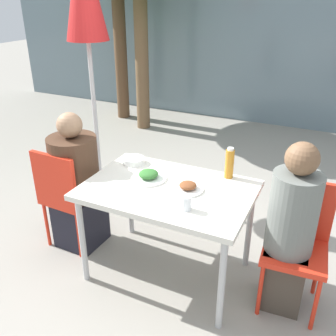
% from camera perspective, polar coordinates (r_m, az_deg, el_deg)
% --- Properties ---
extents(ground_plane, '(24.00, 24.00, 0.00)m').
position_cam_1_polar(ground_plane, '(3.01, 0.00, -15.42)').
color(ground_plane, gray).
extents(building_facade, '(10.00, 0.20, 3.00)m').
position_cam_1_polar(building_facade, '(6.12, 17.23, 20.09)').
color(building_facade, slate).
rests_on(building_facade, ground).
extents(dining_table, '(1.16, 0.79, 0.74)m').
position_cam_1_polar(dining_table, '(2.62, 0.00, -4.29)').
color(dining_table, silver).
rests_on(dining_table, ground).
extents(chair_left, '(0.42, 0.42, 0.87)m').
position_cam_1_polar(chair_left, '(3.10, -15.34, -3.53)').
color(chair_left, red).
rests_on(chair_left, ground).
extents(person_left, '(0.38, 0.38, 1.15)m').
position_cam_1_polar(person_left, '(3.11, -13.72, -2.78)').
color(person_left, black).
rests_on(person_left, ground).
extents(chair_right, '(0.43, 0.43, 0.87)m').
position_cam_1_polar(chair_right, '(2.63, 19.11, -9.69)').
color(chair_right, red).
rests_on(chair_right, ground).
extents(person_right, '(0.30, 0.30, 1.19)m').
position_cam_1_polar(person_right, '(2.53, 18.04, -9.44)').
color(person_right, '#473D33').
rests_on(person_right, ground).
extents(plate_0, '(0.26, 0.26, 0.07)m').
position_cam_1_polar(plate_0, '(2.69, -2.97, -1.22)').
color(plate_0, white).
rests_on(plate_0, dining_table).
extents(plate_1, '(0.21, 0.21, 0.06)m').
position_cam_1_polar(plate_1, '(2.54, 3.05, -2.96)').
color(plate_1, white).
rests_on(plate_1, dining_table).
extents(bottle, '(0.06, 0.06, 0.23)m').
position_cam_1_polar(bottle, '(2.71, 9.35, 0.70)').
color(bottle, '#B7751E').
rests_on(bottle, dining_table).
extents(drinking_cup, '(0.06, 0.06, 0.09)m').
position_cam_1_polar(drinking_cup, '(2.32, 2.78, -5.34)').
color(drinking_cup, white).
rests_on(drinking_cup, dining_table).
extents(salad_bowl, '(0.17, 0.17, 0.05)m').
position_cam_1_polar(salad_bowl, '(2.95, -5.22, 1.14)').
color(salad_bowl, white).
rests_on(salad_bowl, dining_table).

